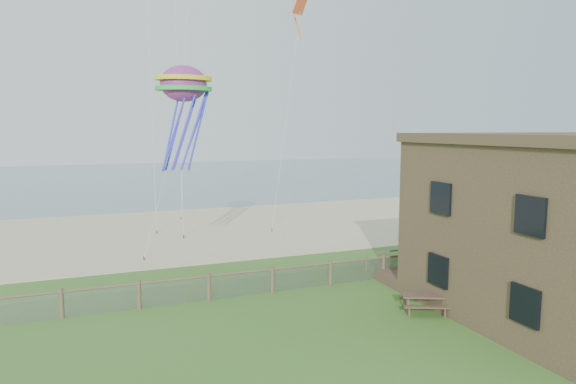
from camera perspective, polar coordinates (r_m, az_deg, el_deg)
name	(u,v)px	position (r m, az deg, el deg)	size (l,w,h in m)	color
ground	(329,342)	(19.21, 4.60, -16.25)	(160.00, 160.00, 0.00)	#3A6221
sand_beach	(201,230)	(39.35, -9.69, -4.14)	(72.00, 20.00, 0.02)	#C8B590
ocean	(141,178)	(82.53, -16.03, 1.54)	(160.00, 68.00, 0.02)	slate
chainlink_fence	(272,281)	(24.22, -1.74, -9.84)	(36.20, 0.20, 1.25)	#4E3E2C
motel_deck	(505,265)	(30.35, 22.95, -7.50)	(15.00, 2.00, 0.50)	brown
picnic_table	(424,303)	(22.50, 14.88, -11.85)	(1.85, 1.40, 0.78)	brown
octopus_kite	(184,114)	(27.47, -11.44, 8.50)	(2.93, 2.07, 6.03)	#F43926
kite_red	(300,15)	(34.45, 1.37, 19.09)	(1.19, 0.70, 2.38)	#E85828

